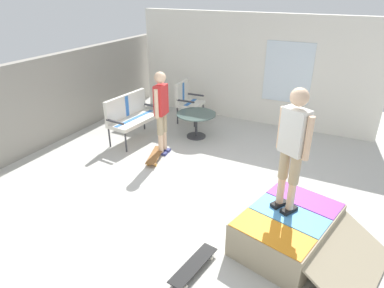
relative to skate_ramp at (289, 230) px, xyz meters
The scene contains 11 objects.
ground_plane 1.59m from the skate_ramp, 71.61° to the left, with size 12.00×12.00×0.10m, color beige.
back_wall_cinderblock 5.55m from the skate_ramp, 84.87° to the left, with size 9.00×0.20×1.87m.
house_facade 4.84m from the skate_ramp, 24.64° to the left, with size 0.23×6.00×2.63m.
skate_ramp is the anchor object (origin of this frame).
patio_bench 4.40m from the skate_ramp, 64.42° to the left, with size 1.29×0.66×1.02m.
patio_chair_near_house 4.82m from the skate_ramp, 44.42° to the left, with size 0.64×0.57×1.02m.
patio_table 3.79m from the skate_ramp, 45.49° to the left, with size 0.90×0.90×0.57m.
person_watching 3.45m from the skate_ramp, 61.52° to the left, with size 0.48×0.27×1.72m.
person_skater 1.22m from the skate_ramp, 53.51° to the left, with size 0.34×0.44×1.65m.
skateboard_by_bench 3.22m from the skate_ramp, 66.43° to the left, with size 0.82×0.44×0.10m.
skateboard_spare 1.37m from the skate_ramp, 136.66° to the left, with size 0.82×0.31×0.10m.
Camera 1 is at (-4.23, -1.93, 3.21)m, focal length 31.38 mm.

